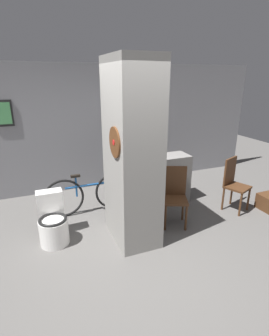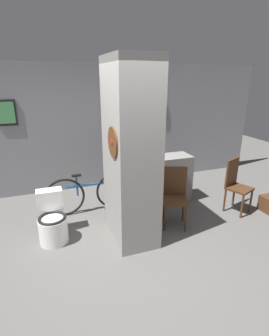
# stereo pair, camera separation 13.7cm
# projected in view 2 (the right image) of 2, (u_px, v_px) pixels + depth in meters

# --- Properties ---
(ground_plane) EXTENTS (14.00, 14.00, 0.00)m
(ground_plane) POSITION_uv_depth(u_px,v_px,m) (134.00, 254.00, 3.64)
(ground_plane) COLOR #5B5956
(wall_back) EXTENTS (8.00, 0.09, 2.60)m
(wall_back) POSITION_uv_depth(u_px,v_px,m) (92.00, 128.00, 5.54)
(wall_back) COLOR gray
(wall_back) RESTS_ON ground_plane
(pillar_center) EXTENTS (0.62, 0.94, 2.60)m
(pillar_center) POSITION_uv_depth(u_px,v_px,m) (131.00, 155.00, 3.66)
(pillar_center) COLOR gray
(pillar_center) RESTS_ON ground_plane
(counter_shelf) EXTENTS (1.49, 0.44, 0.93)m
(counter_shelf) POSITION_uv_depth(u_px,v_px,m) (153.00, 181.00, 4.95)
(counter_shelf) COLOR gray
(counter_shelf) RESTS_ON ground_plane
(toilet) EXTENTS (0.42, 0.58, 0.73)m
(toilet) POSITION_uv_depth(u_px,v_px,m) (52.00, 221.00, 3.89)
(toilet) COLOR white
(toilet) RESTS_ON ground_plane
(chair_near_pillar) EXTENTS (0.50, 0.50, 0.97)m
(chair_near_pillar) POSITION_uv_depth(u_px,v_px,m) (175.00, 194.00, 4.25)
(chair_near_pillar) COLOR #4C2D19
(chair_near_pillar) RESTS_ON ground_plane
(chair_by_doorway) EXTENTS (0.50, 0.50, 0.97)m
(chair_by_doorway) POSITION_uv_depth(u_px,v_px,m) (236.00, 183.00, 4.68)
(chair_by_doorway) COLOR #4C2D19
(chair_by_doorway) RESTS_ON ground_plane
(bicycle) EXTENTS (1.60, 0.42, 0.75)m
(bicycle) POSITION_uv_depth(u_px,v_px,m) (91.00, 193.00, 4.69)
(bicycle) COLOR black
(bicycle) RESTS_ON ground_plane
(bottle_tall) EXTENTS (0.08, 0.08, 0.29)m
(bottle_tall) POSITION_uv_depth(u_px,v_px,m) (137.00, 154.00, 4.68)
(bottle_tall) COLOR silver
(bottle_tall) RESTS_ON counter_shelf
(bottle_short) EXTENTS (0.08, 0.08, 0.24)m
(bottle_short) POSITION_uv_depth(u_px,v_px,m) (130.00, 154.00, 4.71)
(bottle_short) COLOR #267233
(bottle_short) RESTS_ON counter_shelf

